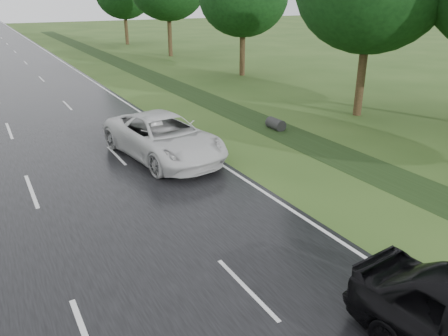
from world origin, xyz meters
TOP-DOWN VIEW (x-y plane):
  - edge_stripe_east at (6.75, 45.00)m, footprint 0.12×180.00m
  - drainage_ditch at (11.50, 18.71)m, footprint 2.20×120.00m
  - white_pickup at (5.16, 8.87)m, footprint 3.62×6.48m

SIDE VIEW (x-z plane):
  - drainage_ditch at x=11.50m, z-range -0.24..0.32m
  - edge_stripe_east at x=6.75m, z-range 0.04..0.05m
  - white_pickup at x=5.16m, z-range 0.04..1.75m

